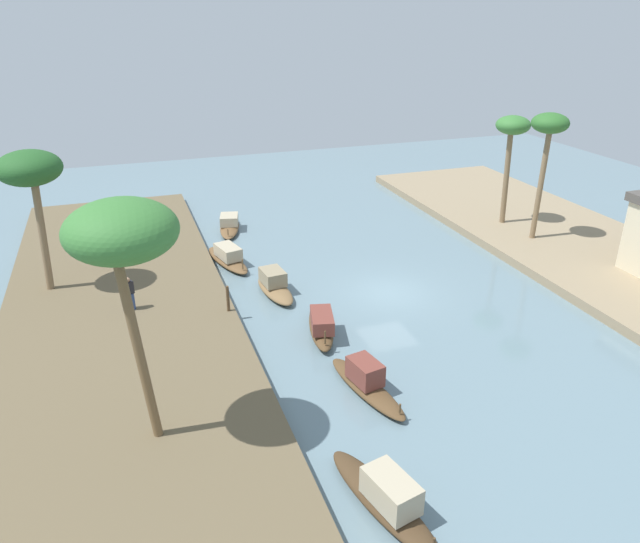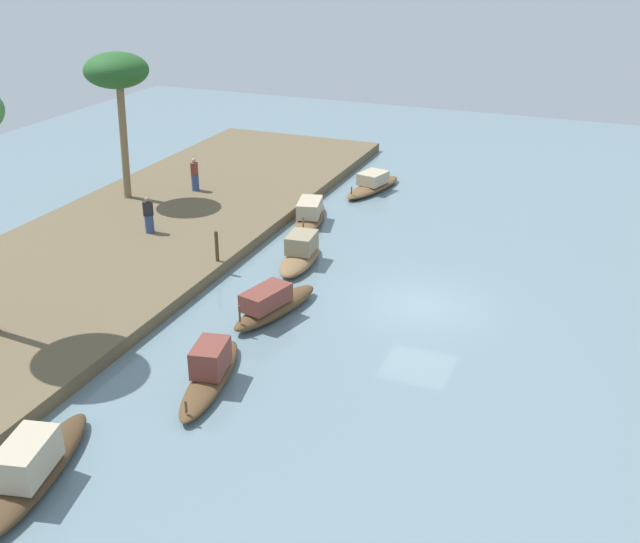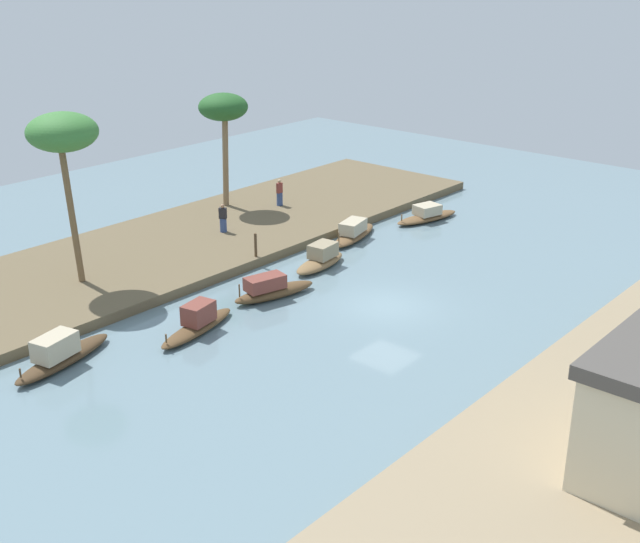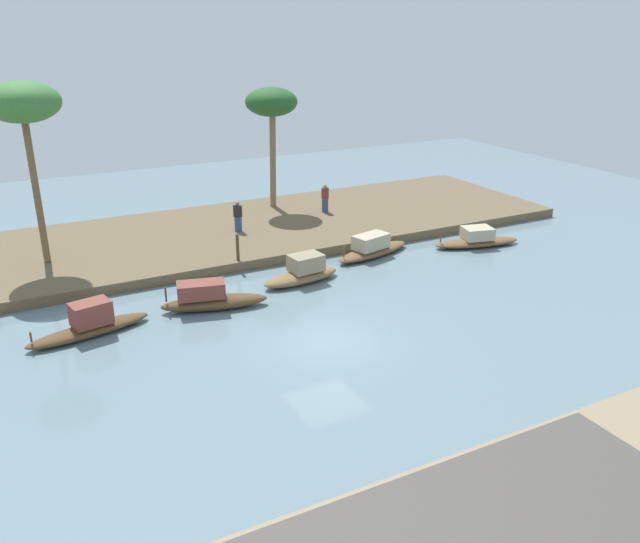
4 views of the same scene
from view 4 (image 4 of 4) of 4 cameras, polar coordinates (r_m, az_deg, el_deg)
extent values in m
plane|color=slate|center=(23.19, 0.56, -6.07)|extent=(63.26, 63.26, 0.00)
cube|color=brown|center=(34.01, -9.65, 3.05)|extent=(37.82, 10.01, 0.48)
ellipsoid|color=brown|center=(25.89, -9.15, -2.68)|extent=(4.25, 1.97, 0.54)
cube|color=brown|center=(25.64, -10.32, -1.59)|extent=(1.98, 1.31, 0.61)
cylinder|color=brown|center=(25.65, -13.27, -1.98)|extent=(0.07, 0.07, 0.59)
ellipsoid|color=brown|center=(24.90, -19.43, -4.84)|extent=(4.57, 1.83, 0.41)
cube|color=brown|center=(24.68, -19.31, -3.44)|extent=(1.49, 1.12, 0.84)
cylinder|color=brown|center=(24.29, -23.85, -5.24)|extent=(0.07, 0.07, 0.36)
ellipsoid|color=brown|center=(33.64, 13.47, 2.48)|extent=(4.59, 2.18, 0.39)
cube|color=tan|center=(33.49, 13.53, 3.27)|extent=(1.64, 1.39, 0.58)
cylinder|color=brown|center=(32.70, 10.46, 2.83)|extent=(0.07, 0.07, 0.38)
ellipsoid|color=brown|center=(31.46, 4.64, 1.74)|extent=(4.55, 2.18, 0.42)
cube|color=tan|center=(31.17, 4.46, 2.62)|extent=(1.90, 1.34, 0.67)
cylinder|color=brown|center=(30.01, 2.10, 1.75)|extent=(0.07, 0.07, 0.56)
ellipsoid|color=brown|center=(28.14, -1.66, -0.48)|extent=(3.71, 1.56, 0.50)
cube|color=gray|center=(28.05, -1.23, 0.77)|extent=(1.49, 1.15, 0.71)
cylinder|color=#33477A|center=(36.93, 0.45, 5.80)|extent=(0.37, 0.37, 0.77)
cube|color=brown|center=(36.76, 0.45, 6.84)|extent=(0.36, 0.20, 0.61)
sphere|color=tan|center=(36.66, 0.45, 7.47)|extent=(0.21, 0.21, 0.21)
cylinder|color=#33477A|center=(33.73, -7.13, 4.13)|extent=(0.50, 0.50, 0.75)
cube|color=#232328|center=(33.54, -7.18, 5.24)|extent=(0.39, 0.46, 0.60)
sphere|color=#9E7556|center=(33.43, -7.21, 5.90)|extent=(0.20, 0.20, 0.20)
cylinder|color=#4C3823|center=(29.46, -7.18, 2.09)|extent=(0.14, 0.14, 1.21)
cylinder|color=#7F6647|center=(37.59, -4.12, 9.59)|extent=(0.34, 0.56, 5.35)
ellipsoid|color=#235623|center=(37.09, -4.26, 14.51)|extent=(2.87, 2.87, 1.58)
cylinder|color=brown|center=(31.04, -23.45, 6.39)|extent=(0.30, 0.77, 6.32)
ellipsoid|color=#387533|center=(30.42, -24.49, 13.28)|extent=(3.13, 3.13, 1.72)
camera|label=1|loc=(33.30, -55.98, 16.52)|focal=33.45mm
camera|label=2|loc=(18.66, -78.30, 9.65)|focal=42.84mm
camera|label=3|loc=(17.90, -124.84, 1.78)|focal=45.96mm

